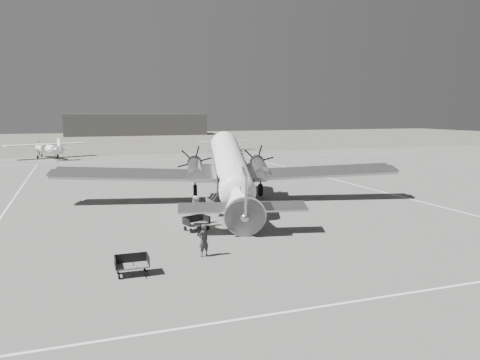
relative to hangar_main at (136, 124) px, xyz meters
name	(u,v)px	position (x,y,z in m)	size (l,w,h in m)	color
ground	(286,216)	(-5.00, -120.00, -3.30)	(260.00, 260.00, 0.00)	slate
taxi_line_near	(438,289)	(-5.00, -134.00, -3.29)	(60.00, 0.15, 0.01)	white
taxi_line_right	(430,204)	(7.00, -120.00, -3.29)	(0.15, 80.00, 0.01)	white
taxi_line_left	(9,206)	(-23.00, -110.00, -3.29)	(0.15, 60.00, 0.01)	white
taxi_line_horizon	(170,160)	(-5.00, -80.00, -3.29)	(90.00, 0.15, 0.01)	white
grass_infield	(128,140)	(-5.00, -25.00, -3.30)	(260.00, 90.00, 0.01)	#59564B
hangar_main	(136,124)	(0.00, 0.00, 0.00)	(42.00, 14.00, 6.60)	#5D5D5D
dc3_airliner	(231,171)	(-7.41, -115.55, -0.73)	(27.03, 18.76, 5.15)	#ACACAF
light_plane_left	(48,150)	(-21.97, -71.69, -2.04)	(12.16, 9.87, 2.52)	white
light_plane_right	(226,145)	(8.10, -66.03, -2.31)	(9.58, 7.77, 1.99)	white
baggage_cart_near	(196,223)	(-11.66, -121.87, -2.88)	(1.50, 1.06, 0.84)	slate
baggage_cart_far	(132,265)	(-16.13, -128.35, -2.88)	(1.49, 1.05, 0.84)	slate
ground_crew	(204,240)	(-12.56, -126.84, -2.50)	(0.58, 0.38, 1.60)	#303030
ramp_agent	(196,211)	(-11.46, -121.03, -2.34)	(0.93, 0.73, 1.92)	silver
passenger	(196,211)	(-11.27, -120.25, -2.49)	(0.79, 0.52, 1.62)	#B0B0AE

